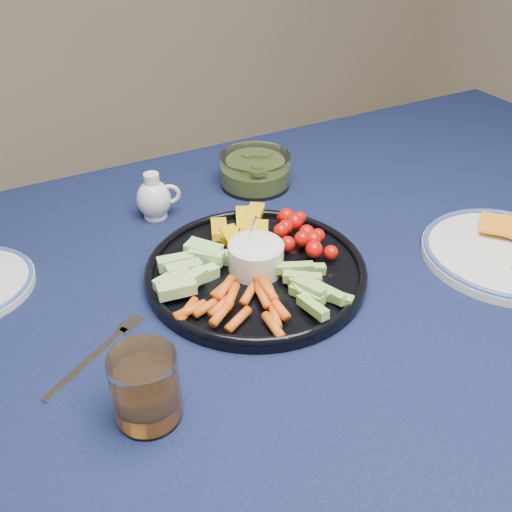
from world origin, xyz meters
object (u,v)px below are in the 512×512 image
dining_table (331,326)px  crudite_platter (254,267)px  juice_tumbler (146,391)px  cheese_plate (505,251)px  creamer_pitcher (154,198)px  pickle_bowl (255,172)px

dining_table → crudite_platter: 0.16m
juice_tumbler → dining_table: bearing=17.7°
cheese_plate → dining_table: bearing=164.6°
cheese_plate → creamer_pitcher: bearing=139.1°
juice_tumbler → pickle_bowl: bearing=49.7°
dining_table → crudite_platter: bearing=146.8°
creamer_pitcher → juice_tumbler: size_ratio=0.93×
dining_table → crudite_platter: (-0.10, 0.07, 0.11)m
crudite_platter → cheese_plate: bearing=-20.8°
creamer_pitcher → cheese_plate: 0.58m
crudite_platter → cheese_plate: size_ratio=1.30×
crudite_platter → creamer_pitcher: crudite_platter is taller
dining_table → creamer_pitcher: creamer_pitcher is taller
crudite_platter → juice_tumbler: crudite_platter is taller
crudite_platter → cheese_plate: (0.37, -0.14, -0.01)m
creamer_pitcher → crudite_platter: bearing=-74.0°
creamer_pitcher → pickle_bowl: bearing=5.8°
creamer_pitcher → cheese_plate: creamer_pitcher is taller
pickle_bowl → cheese_plate: pickle_bowl is taller
crudite_platter → juice_tumbler: bearing=-142.8°
creamer_pitcher → juice_tumbler: (-0.16, -0.41, 0.00)m
dining_table → creamer_pitcher: bearing=119.1°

